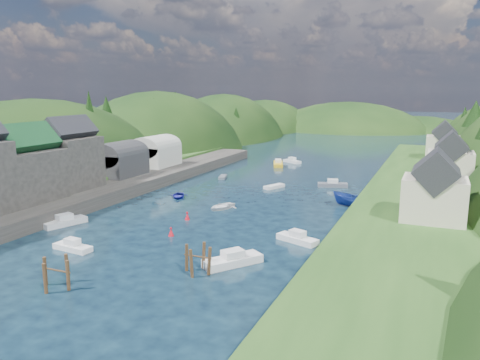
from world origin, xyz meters
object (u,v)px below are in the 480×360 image
at_px(piling_cluster_near, 57,276).
at_px(channel_buoy_far, 187,216).
at_px(channel_buoy_near, 171,232).
at_px(piling_cluster_far, 198,262).

bearing_deg(piling_cluster_near, channel_buoy_far, 90.55).
relative_size(channel_buoy_near, channel_buoy_far, 1.00).
bearing_deg(channel_buoy_near, piling_cluster_far, -46.54).
bearing_deg(channel_buoy_near, piling_cluster_near, -95.10).
height_order(piling_cluster_far, channel_buoy_near, piling_cluster_far).
xyz_separation_m(piling_cluster_near, piling_cluster_far, (9.95, 7.94, 0.02)).
height_order(piling_cluster_near, piling_cluster_far, piling_cluster_far).
height_order(piling_cluster_near, channel_buoy_far, piling_cluster_near).
bearing_deg(channel_buoy_far, piling_cluster_near, -89.45).
distance_m(piling_cluster_near, channel_buoy_far, 23.88).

